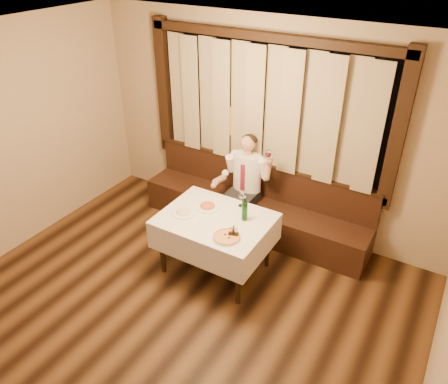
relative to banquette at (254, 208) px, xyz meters
The scene contains 10 objects.
room 2.12m from the banquette, 90.03° to the right, with size 5.01×6.01×2.81m.
banquette is the anchor object (origin of this frame).
dining_table 1.08m from the banquette, 90.00° to the right, with size 1.27×0.97×0.76m.
pizza 1.40m from the banquette, 76.57° to the right, with size 0.32×0.32×0.03m.
pasta_red 1.03m from the banquette, 102.36° to the right, with size 0.29×0.29×0.10m.
pasta_cream 1.29m from the banquette, 107.77° to the right, with size 0.28×0.28×0.10m.
green_bottle 1.10m from the banquette, 70.83° to the right, with size 0.07×0.07×0.30m.
table_wine_glass 0.88m from the banquette, 78.37° to the right, with size 0.07×0.07×0.19m.
cruet_caddy 1.36m from the banquette, 73.90° to the right, with size 0.12×0.09×0.12m.
seated_man 0.52m from the banquette, 142.33° to the right, with size 0.75×0.56×1.38m.
Camera 1 is at (2.21, -1.83, 3.60)m, focal length 35.00 mm.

